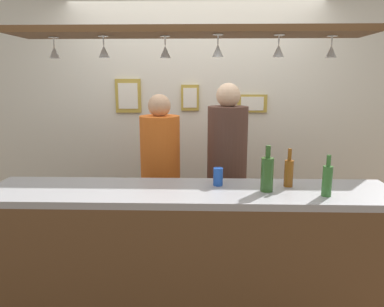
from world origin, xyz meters
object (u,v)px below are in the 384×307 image
at_px(person_left_orange_shirt, 161,170).
at_px(picture_frame_crest, 190,98).
at_px(picture_frame_caricature, 128,96).
at_px(person_right_brown_shirt, 227,163).
at_px(bottle_beer_amber_tall, 289,172).
at_px(drink_can, 218,177).
at_px(picture_frame_lower_pair, 252,104).
at_px(bottle_champagne_green, 267,173).
at_px(bottle_beer_green_import, 327,180).

height_order(person_left_orange_shirt, picture_frame_crest, picture_frame_crest).
bearing_deg(picture_frame_caricature, picture_frame_crest, 0.00).
xyz_separation_m(person_left_orange_shirt, person_right_brown_shirt, (0.58, 0.00, 0.06)).
relative_size(person_right_brown_shirt, bottle_beer_amber_tall, 6.63).
height_order(drink_can, picture_frame_caricature, picture_frame_caricature).
bearing_deg(bottle_beer_amber_tall, picture_frame_lower_pair, 93.46).
relative_size(bottle_champagne_green, picture_frame_crest, 1.15).
distance_m(person_left_orange_shirt, bottle_beer_amber_tall, 1.16).
xyz_separation_m(bottle_champagne_green, picture_frame_lower_pair, (0.09, 1.43, 0.35)).
bearing_deg(bottle_champagne_green, picture_frame_lower_pair, 86.59).
distance_m(bottle_beer_amber_tall, bottle_beer_green_import, 0.27).
height_order(bottle_beer_green_import, picture_frame_crest, picture_frame_crest).
bearing_deg(person_left_orange_shirt, bottle_beer_green_import, -37.11).
relative_size(person_left_orange_shirt, picture_frame_lower_pair, 5.44).
height_order(person_right_brown_shirt, bottle_champagne_green, person_right_brown_shirt).
bearing_deg(bottle_beer_green_import, picture_frame_caricature, 135.25).
xyz_separation_m(person_right_brown_shirt, drink_can, (-0.11, -0.65, 0.06)).
bearing_deg(picture_frame_crest, picture_frame_lower_pair, 0.00).
xyz_separation_m(person_right_brown_shirt, picture_frame_crest, (-0.34, 0.66, 0.53)).
distance_m(drink_can, picture_frame_crest, 1.41).
bearing_deg(bottle_beer_green_import, bottle_champagne_green, 166.01).
relative_size(bottle_beer_amber_tall, picture_frame_crest, 1.00).
bearing_deg(picture_frame_lower_pair, person_right_brown_shirt, -113.68).
height_order(picture_frame_lower_pair, picture_frame_caricature, picture_frame_caricature).
bearing_deg(picture_frame_caricature, person_left_orange_shirt, -58.97).
relative_size(bottle_champagne_green, picture_frame_lower_pair, 1.00).
height_order(bottle_champagne_green, picture_frame_crest, picture_frame_crest).
bearing_deg(bottle_beer_green_import, picture_frame_lower_pair, 100.02).
bearing_deg(bottle_champagne_green, person_left_orange_shirt, 135.39).
height_order(bottle_beer_green_import, picture_frame_lower_pair, picture_frame_lower_pair).
xyz_separation_m(bottle_beer_amber_tall, bottle_champagne_green, (-0.16, -0.11, 0.02)).
xyz_separation_m(bottle_beer_green_import, bottle_champagne_green, (-0.35, 0.09, 0.01)).
height_order(bottle_beer_green_import, bottle_champagne_green, bottle_champagne_green).
bearing_deg(picture_frame_caricature, bottle_champagne_green, -50.52).
distance_m(drink_can, picture_frame_lower_pair, 1.43).
height_order(person_right_brown_shirt, picture_frame_caricature, picture_frame_caricature).
relative_size(bottle_beer_amber_tall, picture_frame_caricature, 0.76).
xyz_separation_m(bottle_champagne_green, picture_frame_caricature, (-1.18, 1.43, 0.43)).
height_order(person_left_orange_shirt, drink_can, person_left_orange_shirt).
bearing_deg(person_left_orange_shirt, picture_frame_crest, 70.43).
height_order(bottle_beer_amber_tall, picture_frame_crest, picture_frame_crest).
bearing_deg(bottle_champagne_green, picture_frame_crest, 110.89).
relative_size(person_right_brown_shirt, bottle_beer_green_import, 6.63).
distance_m(picture_frame_lower_pair, picture_frame_caricature, 1.26).
bearing_deg(picture_frame_lower_pair, drink_can, -106.77).
bearing_deg(picture_frame_crest, bottle_beer_green_import, -59.36).
relative_size(drink_can, picture_frame_lower_pair, 0.41).
distance_m(person_right_brown_shirt, picture_frame_lower_pair, 0.86).
relative_size(person_right_brown_shirt, bottle_champagne_green, 5.74).
xyz_separation_m(person_right_brown_shirt, picture_frame_lower_pair, (0.29, 0.66, 0.47)).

